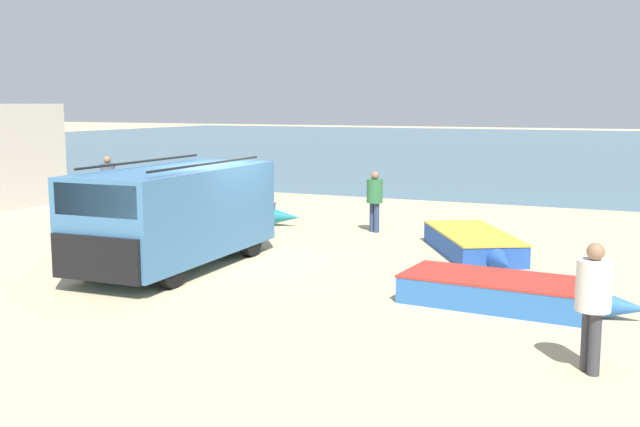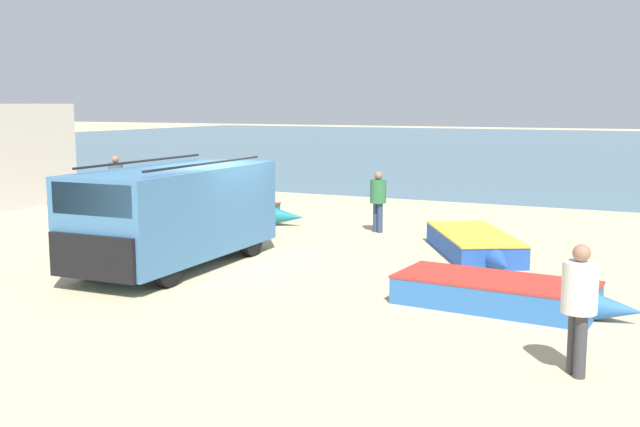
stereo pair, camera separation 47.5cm
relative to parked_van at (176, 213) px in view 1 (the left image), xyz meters
name	(u,v)px [view 1 (the left image)]	position (x,y,z in m)	size (l,w,h in m)	color
ground_plane	(236,260)	(0.80, 1.15, -1.19)	(200.00, 200.00, 0.00)	tan
sea_water	(548,145)	(0.80, 53.15, -1.19)	(120.00, 80.00, 0.01)	#477084
parked_van	(176,213)	(0.00, 0.00, 0.00)	(2.27, 5.44, 2.29)	teal
fishing_rowboat_0	(474,244)	(5.53, 3.99, -0.93)	(3.07, 4.26, 0.52)	#234CA3
fishing_rowboat_1	(204,212)	(-2.93, 5.55, -0.90)	(5.59, 1.77, 0.59)	#1E757F
fishing_rowboat_2	(507,292)	(7.06, -0.24, -0.94)	(4.16, 1.73, 0.50)	#2D66AD
fisherman_0	(108,178)	(-7.06, 6.24, -0.11)	(0.48, 0.48, 1.82)	#38383D
fisherman_1	(593,296)	(8.67, -3.11, -0.15)	(0.46, 0.46, 1.73)	#38383D
fisherman_2	(375,196)	(2.32, 5.99, -0.19)	(0.44, 0.44, 1.68)	navy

